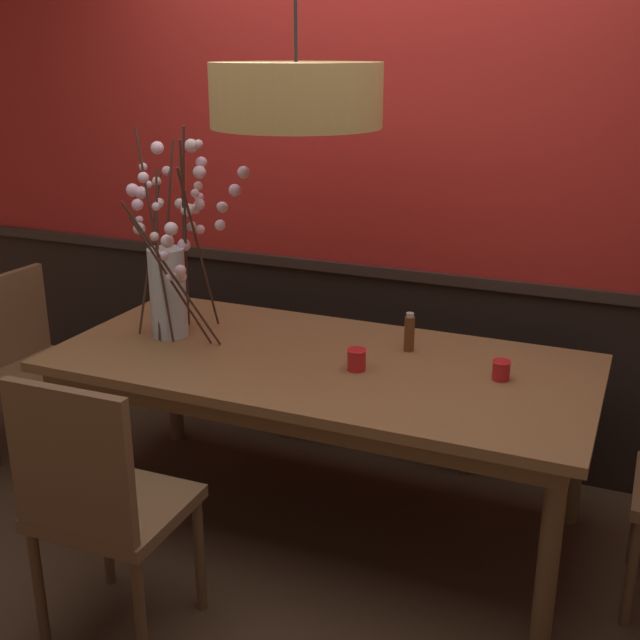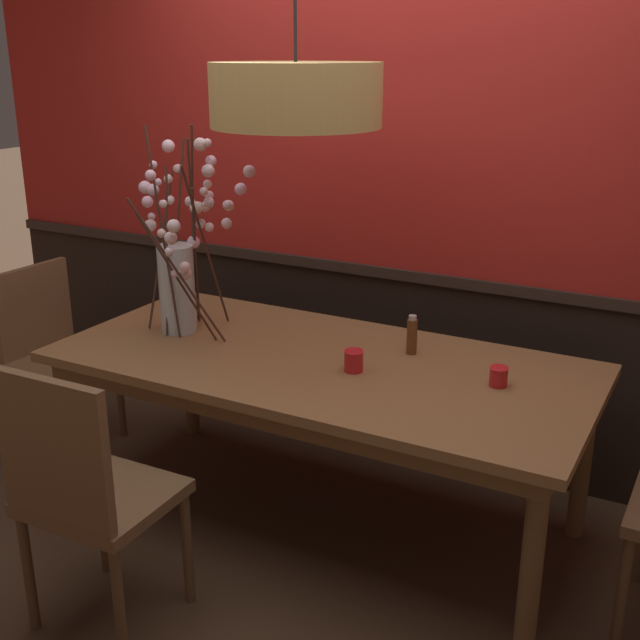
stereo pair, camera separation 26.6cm
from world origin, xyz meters
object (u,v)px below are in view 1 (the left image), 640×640
object	(u,v)px
chair_near_side_left	(99,499)
chair_far_side_right	(453,346)
candle_holder_nearer_edge	(357,359)
candle_holder_nearer_center	(501,370)
condiment_bottle	(409,333)
pendant_lamp	(296,95)
vase_with_blossoms	(171,273)
chair_head_west_end	(31,355)
chair_far_side_left	(334,329)
dining_table	(320,376)

from	to	relation	value
chair_near_side_left	chair_far_side_right	xyz separation A→B (m)	(0.68, 1.83, -0.02)
chair_far_side_right	candle_holder_nearer_edge	xyz separation A→B (m)	(-0.15, -0.94, 0.25)
candle_holder_nearer_center	condiment_bottle	distance (m)	0.43
candle_holder_nearer_center	pendant_lamp	xyz separation A→B (m)	(-0.77, -0.12, 0.97)
vase_with_blossoms	candle_holder_nearer_center	xyz separation A→B (m)	(1.37, 0.06, -0.24)
candle_holder_nearer_center	condiment_bottle	bearing A→B (deg)	158.97
chair_near_side_left	vase_with_blossoms	world-z (taller)	vase_with_blossoms
chair_head_west_end	vase_with_blossoms	world-z (taller)	vase_with_blossoms
vase_with_blossoms	chair_far_side_right	bearing A→B (deg)	41.55
candle_holder_nearer_center	pendant_lamp	world-z (taller)	pendant_lamp
chair_head_west_end	chair_near_side_left	xyz separation A→B (m)	(1.15, -0.96, 0.03)
chair_far_side_left	candle_holder_nearer_center	xyz separation A→B (m)	(1.00, -0.81, 0.24)
dining_table	vase_with_blossoms	size ratio (longest dim) A/B	2.42
chair_head_west_end	candle_holder_nearer_center	bearing A→B (deg)	1.44
chair_near_side_left	chair_far_side_right	distance (m)	1.96
chair_head_west_end	chair_near_side_left	distance (m)	1.50
chair_far_side_left	vase_with_blossoms	world-z (taller)	vase_with_blossoms
dining_table	vase_with_blossoms	world-z (taller)	vase_with_blossoms
chair_head_west_end	candle_holder_nearer_edge	world-z (taller)	chair_head_west_end
dining_table	pendant_lamp	size ratio (longest dim) A/B	2.05
candle_holder_nearer_center	vase_with_blossoms	bearing A→B (deg)	-177.37
chair_far_side_left	candle_holder_nearer_center	bearing A→B (deg)	-39.17
dining_table	candle_holder_nearer_center	xyz separation A→B (m)	(0.70, 0.07, 0.11)
dining_table	condiment_bottle	distance (m)	0.40
candle_holder_nearer_center	candle_holder_nearer_edge	xyz separation A→B (m)	(-0.52, -0.12, 0.00)
chair_far_side_right	candle_holder_nearer_center	distance (m)	0.94
chair_head_west_end	candle_holder_nearer_edge	xyz separation A→B (m)	(1.68, -0.07, 0.26)
chair_head_west_end	chair_far_side_left	bearing A→B (deg)	35.76
dining_table	chair_near_side_left	distance (m)	1.02
chair_near_side_left	pendant_lamp	distance (m)	1.52
chair_far_side_right	condiment_bottle	size ratio (longest dim) A/B	5.93
vase_with_blossoms	candle_holder_nearer_center	bearing A→B (deg)	2.63
chair_head_west_end	pendant_lamp	size ratio (longest dim) A/B	0.87
candle_holder_nearer_center	chair_far_side_right	bearing A→B (deg)	114.57
vase_with_blossoms	dining_table	bearing A→B (deg)	-0.47
dining_table	chair_far_side_right	xyz separation A→B (m)	(0.32, 0.89, -0.13)
candle_holder_nearer_edge	condiment_bottle	size ratio (longest dim) A/B	0.52
chair_near_side_left	candle_holder_nearer_edge	size ratio (longest dim) A/B	11.54
condiment_bottle	pendant_lamp	world-z (taller)	pendant_lamp
dining_table	chair_far_side_right	size ratio (longest dim) A/B	2.23
vase_with_blossoms	pendant_lamp	bearing A→B (deg)	-5.31
chair_far_side_right	candle_holder_nearer_edge	distance (m)	0.99
chair_head_west_end	chair_far_side_right	bearing A→B (deg)	25.63
chair_near_side_left	candle_holder_nearer_edge	world-z (taller)	chair_near_side_left
chair_far_side_left	pendant_lamp	xyz separation A→B (m)	(0.23, -0.93, 1.21)
chair_far_side_right	vase_with_blossoms	bearing A→B (deg)	-138.45
candle_holder_nearer_center	chair_far_side_left	bearing A→B (deg)	140.83
candle_holder_nearer_edge	chair_far_side_right	bearing A→B (deg)	81.12
dining_table	chair_near_side_left	world-z (taller)	chair_near_side_left
chair_far_side_right	dining_table	bearing A→B (deg)	-109.89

